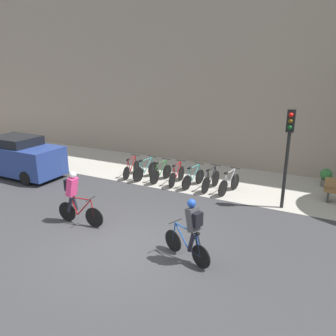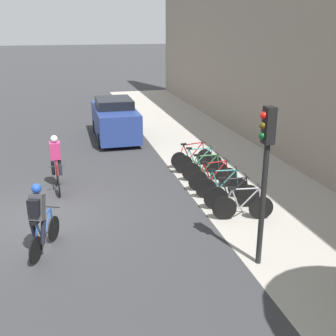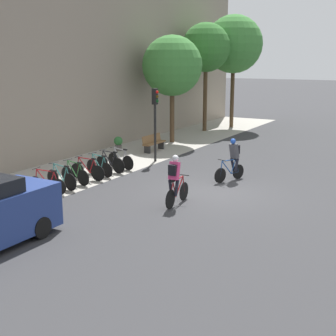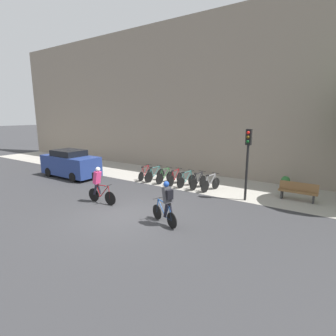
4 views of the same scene
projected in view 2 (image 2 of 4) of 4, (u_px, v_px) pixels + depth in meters
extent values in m
plane|color=#333335|center=(41.00, 218.00, 11.60)|extent=(200.00, 200.00, 0.00)
cube|color=#A39E93|center=(264.00, 195.00, 13.17)|extent=(44.00, 4.50, 0.01)
cylinder|color=black|center=(59.00, 186.00, 12.97)|extent=(0.66, 0.07, 0.66)
cylinder|color=black|center=(57.00, 175.00, 13.94)|extent=(0.66, 0.07, 0.66)
cylinder|color=maroon|center=(58.00, 174.00, 13.21)|extent=(0.59, 0.07, 0.62)
cylinder|color=maroon|center=(57.00, 170.00, 13.57)|extent=(0.28, 0.05, 0.58)
cylinder|color=maroon|center=(57.00, 164.00, 13.23)|extent=(0.80, 0.08, 0.07)
cylinder|color=maroon|center=(57.00, 177.00, 13.75)|extent=(0.43, 0.06, 0.05)
cylinder|color=maroon|center=(56.00, 168.00, 13.77)|extent=(0.22, 0.04, 0.56)
cylinder|color=maroon|center=(58.00, 177.00, 12.92)|extent=(0.12, 0.04, 0.59)
cylinder|color=black|center=(57.00, 166.00, 12.85)|extent=(0.05, 0.46, 0.03)
cube|color=black|center=(56.00, 160.00, 13.58)|extent=(0.20, 0.09, 0.06)
cube|color=#DB3875|center=(55.00, 151.00, 13.38)|extent=(0.34, 0.34, 0.63)
sphere|color=silver|center=(54.00, 139.00, 13.17)|extent=(0.23, 0.23, 0.22)
cylinder|color=black|center=(53.00, 168.00, 13.58)|extent=(0.28, 0.12, 0.56)
cylinder|color=black|center=(60.00, 167.00, 13.64)|extent=(0.25, 0.12, 0.56)
cube|color=black|center=(55.00, 148.00, 13.49)|extent=(0.15, 0.27, 0.36)
cylinder|color=black|center=(54.00, 228.00, 10.34)|extent=(0.59, 0.26, 0.62)
cylinder|color=black|center=(36.00, 250.00, 9.36)|extent=(0.59, 0.26, 0.62)
cylinder|color=#1E478C|center=(47.00, 225.00, 9.91)|extent=(0.55, 0.25, 0.62)
cylinder|color=#1E478C|center=(40.00, 233.00, 9.56)|extent=(0.26, 0.14, 0.58)
cylinder|color=#1E478C|center=(44.00, 216.00, 9.71)|extent=(0.73, 0.33, 0.07)
cylinder|color=#1E478C|center=(40.00, 246.00, 9.56)|extent=(0.40, 0.19, 0.05)
cylinder|color=#1E478C|center=(36.00, 237.00, 9.36)|extent=(0.21, 0.11, 0.56)
cylinder|color=#1E478C|center=(52.00, 219.00, 10.20)|extent=(0.12, 0.08, 0.59)
cylinder|color=black|center=(50.00, 207.00, 10.06)|extent=(0.20, 0.44, 0.03)
cube|color=black|center=(36.00, 222.00, 9.34)|extent=(0.22, 0.15, 0.06)
cube|color=#3D3D42|center=(37.00, 207.00, 9.33)|extent=(0.42, 0.42, 0.63)
sphere|color=#1E47AD|center=(37.00, 188.00, 9.27)|extent=(0.29, 0.29, 0.22)
cylinder|color=black|center=(43.00, 231.00, 9.46)|extent=(0.30, 0.20, 0.56)
cylinder|color=black|center=(34.00, 231.00, 9.48)|extent=(0.26, 0.19, 0.56)
cube|color=black|center=(34.00, 207.00, 9.18)|extent=(0.23, 0.29, 0.36)
cylinder|color=black|center=(204.00, 157.00, 15.89)|extent=(0.11, 0.61, 0.61)
cylinder|color=black|center=(179.00, 160.00, 15.53)|extent=(0.11, 0.61, 0.61)
cylinder|color=maroon|center=(196.00, 151.00, 15.67)|extent=(0.11, 0.58, 0.62)
cylinder|color=maroon|center=(186.00, 152.00, 15.54)|extent=(0.07, 0.27, 0.58)
cylinder|color=maroon|center=(193.00, 144.00, 15.54)|extent=(0.14, 0.78, 0.07)
cylinder|color=maroon|center=(184.00, 160.00, 15.60)|extent=(0.09, 0.42, 0.05)
cylinder|color=maroon|center=(181.00, 153.00, 15.47)|extent=(0.06, 0.22, 0.56)
cylinder|color=maroon|center=(204.00, 150.00, 15.78)|extent=(0.05, 0.12, 0.59)
cylinder|color=black|center=(203.00, 141.00, 15.66)|extent=(0.46, 0.09, 0.03)
cube|color=black|center=(184.00, 144.00, 15.40)|extent=(0.11, 0.21, 0.06)
cylinder|color=black|center=(213.00, 164.00, 15.03)|extent=(0.14, 0.68, 0.68)
cylinder|color=black|center=(183.00, 164.00, 14.94)|extent=(0.14, 0.68, 0.68)
cylinder|color=teal|center=(203.00, 156.00, 14.91)|extent=(0.13, 0.58, 0.62)
cylinder|color=teal|center=(192.00, 157.00, 14.88)|extent=(0.08, 0.27, 0.58)
cylinder|color=teal|center=(200.00, 149.00, 14.80)|extent=(0.16, 0.78, 0.07)
cylinder|color=teal|center=(189.00, 164.00, 14.96)|extent=(0.10, 0.42, 0.05)
cylinder|color=teal|center=(186.00, 157.00, 14.86)|extent=(0.07, 0.22, 0.56)
cylinder|color=teal|center=(212.00, 156.00, 14.93)|extent=(0.05, 0.12, 0.59)
cylinder|color=black|center=(211.00, 147.00, 14.82)|extent=(0.46, 0.10, 0.03)
cube|color=black|center=(189.00, 148.00, 14.76)|extent=(0.11, 0.21, 0.06)
cylinder|color=black|center=(219.00, 171.00, 14.33)|extent=(0.12, 0.65, 0.65)
cylinder|color=black|center=(191.00, 172.00, 14.22)|extent=(0.12, 0.65, 0.65)
cylinder|color=#2D6B33|center=(210.00, 163.00, 14.20)|extent=(0.11, 0.53, 0.62)
cylinder|color=#2D6B33|center=(200.00, 164.00, 14.17)|extent=(0.07, 0.25, 0.58)
cylinder|color=#2D6B33|center=(207.00, 156.00, 14.10)|extent=(0.13, 0.70, 0.07)
cylinder|color=#2D6B33|center=(197.00, 172.00, 14.25)|extent=(0.08, 0.38, 0.05)
cylinder|color=#2D6B33|center=(194.00, 164.00, 14.14)|extent=(0.06, 0.20, 0.56)
cylinder|color=#2D6B33|center=(218.00, 163.00, 14.23)|extent=(0.05, 0.12, 0.58)
cylinder|color=black|center=(217.00, 154.00, 14.12)|extent=(0.46, 0.09, 0.03)
cube|color=black|center=(197.00, 155.00, 14.05)|extent=(0.11, 0.21, 0.06)
cylinder|color=black|center=(228.00, 177.00, 13.70)|extent=(0.07, 0.66, 0.66)
cylinder|color=black|center=(198.00, 181.00, 13.41)|extent=(0.07, 0.66, 0.66)
cylinder|color=maroon|center=(218.00, 170.00, 13.51)|extent=(0.07, 0.57, 0.62)
cylinder|color=maroon|center=(207.00, 172.00, 13.41)|extent=(0.05, 0.27, 0.58)
cylinder|color=maroon|center=(215.00, 162.00, 13.39)|extent=(0.08, 0.77, 0.07)
cylinder|color=maroon|center=(204.00, 180.00, 13.47)|extent=(0.05, 0.42, 0.05)
cylinder|color=maroon|center=(201.00, 172.00, 13.35)|extent=(0.04, 0.22, 0.56)
cylinder|color=maroon|center=(227.00, 169.00, 13.60)|extent=(0.04, 0.12, 0.59)
cylinder|color=black|center=(226.00, 160.00, 13.48)|extent=(0.46, 0.05, 0.03)
cube|color=black|center=(204.00, 163.00, 13.27)|extent=(0.09, 0.20, 0.06)
cylinder|color=black|center=(238.00, 188.00, 12.87)|extent=(0.16, 0.64, 0.64)
cylinder|color=black|center=(206.00, 188.00, 12.82)|extent=(0.16, 0.64, 0.64)
cylinder|color=teal|center=(227.00, 179.00, 12.76)|extent=(0.15, 0.55, 0.62)
cylinder|color=teal|center=(215.00, 180.00, 12.75)|extent=(0.09, 0.26, 0.58)
cylinder|color=teal|center=(224.00, 171.00, 12.67)|extent=(0.18, 0.73, 0.07)
cylinder|color=teal|center=(212.00, 188.00, 12.84)|extent=(0.11, 0.40, 0.05)
cylinder|color=teal|center=(209.00, 180.00, 12.74)|extent=(0.07, 0.21, 0.56)
cylinder|color=teal|center=(237.00, 179.00, 12.78)|extent=(0.06, 0.12, 0.58)
cylinder|color=black|center=(236.00, 169.00, 12.67)|extent=(0.46, 0.12, 0.03)
cube|color=black|center=(212.00, 170.00, 12.64)|extent=(0.12, 0.21, 0.06)
cylinder|color=black|center=(248.00, 196.00, 12.20)|extent=(0.09, 0.69, 0.69)
cylinder|color=black|center=(215.00, 198.00, 12.05)|extent=(0.09, 0.69, 0.69)
cylinder|color=black|center=(237.00, 188.00, 12.06)|extent=(0.09, 0.54, 0.62)
cylinder|color=black|center=(225.00, 189.00, 12.01)|extent=(0.06, 0.25, 0.58)
cylinder|color=black|center=(234.00, 179.00, 11.95)|extent=(0.10, 0.72, 0.07)
cylinder|color=black|center=(222.00, 198.00, 12.09)|extent=(0.07, 0.39, 0.05)
cylinder|color=black|center=(219.00, 189.00, 11.98)|extent=(0.05, 0.21, 0.56)
cylinder|color=black|center=(247.00, 187.00, 12.10)|extent=(0.05, 0.12, 0.58)
cylinder|color=black|center=(247.00, 176.00, 11.99)|extent=(0.46, 0.07, 0.03)
cube|color=black|center=(222.00, 178.00, 11.89)|extent=(0.10, 0.21, 0.06)
cylinder|color=black|center=(261.00, 208.00, 11.43)|extent=(0.17, 0.66, 0.67)
cylinder|color=black|center=(224.00, 208.00, 11.40)|extent=(0.17, 0.66, 0.67)
cylinder|color=#99999E|center=(249.00, 198.00, 11.33)|extent=(0.15, 0.55, 0.62)
cylinder|color=#99999E|center=(235.00, 199.00, 11.32)|extent=(0.09, 0.26, 0.58)
cylinder|color=#99999E|center=(246.00, 189.00, 11.23)|extent=(0.19, 0.73, 0.07)
cylinder|color=#99999E|center=(232.00, 209.00, 11.41)|extent=(0.11, 0.40, 0.05)
cylinder|color=#99999E|center=(228.00, 199.00, 11.31)|extent=(0.08, 0.21, 0.56)
cylinder|color=#99999E|center=(260.00, 198.00, 11.34)|extent=(0.06, 0.12, 0.58)
cylinder|color=black|center=(260.00, 187.00, 11.23)|extent=(0.46, 0.12, 0.03)
cube|color=black|center=(232.00, 188.00, 11.21)|extent=(0.12, 0.21, 0.06)
cylinder|color=black|center=(264.00, 190.00, 8.86)|extent=(0.12, 0.12, 3.53)
cube|color=black|center=(269.00, 125.00, 8.41)|extent=(0.26, 0.20, 0.76)
sphere|color=red|center=(264.00, 115.00, 8.32)|extent=(0.15, 0.15, 0.15)
sphere|color=#4C380A|center=(263.00, 126.00, 8.38)|extent=(0.15, 0.15, 0.15)
sphere|color=#0C4719|center=(262.00, 136.00, 8.45)|extent=(0.15, 0.15, 0.15)
cube|color=navy|center=(115.00, 121.00, 19.35)|extent=(4.30, 1.78, 1.27)
cube|color=black|center=(114.00, 103.00, 19.18)|extent=(2.06, 1.57, 0.40)
cylinder|color=black|center=(101.00, 140.00, 18.10)|extent=(0.62, 0.20, 0.62)
cylinder|color=black|center=(138.00, 138.00, 18.48)|extent=(0.62, 0.20, 0.62)
cylinder|color=black|center=(95.00, 126.00, 20.55)|extent=(0.62, 0.20, 0.62)
cylinder|color=black|center=(128.00, 125.00, 20.93)|extent=(0.62, 0.20, 0.62)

